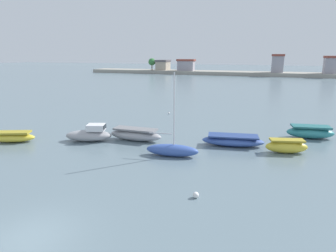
% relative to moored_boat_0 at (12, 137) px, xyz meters
% --- Properties ---
extents(ground_plane, '(400.00, 400.00, 0.00)m').
position_rel_moored_boat_0_xyz_m(ground_plane, '(12.37, -10.62, -0.46)').
color(ground_plane, slate).
extents(moored_boat_0, '(4.21, 2.76, 0.96)m').
position_rel_moored_boat_0_xyz_m(moored_boat_0, '(0.00, 0.00, 0.00)').
color(moored_boat_0, yellow).
rests_on(moored_boat_0, ground).
extents(moored_boat_1, '(4.51, 2.92, 1.56)m').
position_rel_moored_boat_0_xyz_m(moored_boat_1, '(6.45, 2.64, 0.15)').
color(moored_boat_1, '#9E9EA3').
rests_on(moored_boat_1, ground).
extents(moored_boat_2, '(5.06, 1.65, 1.13)m').
position_rel_moored_boat_0_xyz_m(moored_boat_2, '(10.31, 4.22, 0.08)').
color(moored_boat_2, '#9E9EA3').
rests_on(moored_boat_2, ground).
extents(moored_boat_3, '(4.25, 1.74, 6.50)m').
position_rel_moored_boat_0_xyz_m(moored_boat_3, '(14.85, 1.36, 0.05)').
color(moored_boat_3, '#3856A8').
rests_on(moored_boat_3, ground).
extents(moored_boat_4, '(5.51, 2.59, 0.95)m').
position_rel_moored_boat_0_xyz_m(moored_boat_4, '(18.98, 5.60, -0.00)').
color(moored_boat_4, '#3856A8').
rests_on(moored_boat_4, ground).
extents(moored_boat_5, '(3.47, 1.88, 1.14)m').
position_rel_moored_boat_0_xyz_m(moored_boat_5, '(23.30, 5.14, 0.09)').
color(moored_boat_5, yellow).
rests_on(moored_boat_5, ground).
extents(moored_boat_6, '(4.45, 2.23, 1.20)m').
position_rel_moored_boat_0_xyz_m(moored_boat_6, '(25.57, 10.43, 0.12)').
color(moored_boat_6, teal).
rests_on(moored_boat_6, ground).
extents(mooring_buoy_0, '(0.25, 0.25, 0.25)m').
position_rel_moored_boat_0_xyz_m(mooring_buoy_0, '(9.28, 16.45, -0.33)').
color(mooring_buoy_0, white).
rests_on(mooring_buoy_0, ground).
extents(mooring_buoy_2, '(0.30, 0.30, 0.30)m').
position_rel_moored_boat_0_xyz_m(mooring_buoy_2, '(-1.14, 2.48, -0.31)').
color(mooring_buoy_2, orange).
rests_on(mooring_buoy_2, ground).
extents(mooring_buoy_4, '(0.35, 0.35, 0.35)m').
position_rel_moored_boat_0_xyz_m(mooring_buoy_4, '(18.29, -4.63, -0.28)').
color(mooring_buoy_4, white).
rests_on(mooring_buoy_4, ground).
extents(distant_shoreline, '(122.54, 9.49, 7.50)m').
position_rel_moored_boat_0_xyz_m(distant_shoreline, '(15.39, 90.72, 1.08)').
color(distant_shoreline, '#9E998C').
rests_on(distant_shoreline, ground).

